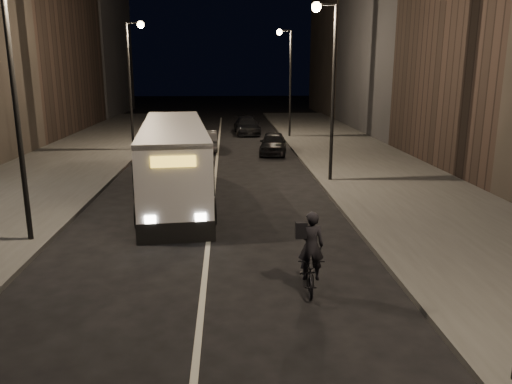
{
  "coord_description": "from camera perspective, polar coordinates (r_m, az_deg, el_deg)",
  "views": [
    {
      "loc": [
        0.66,
        -11.34,
        5.41
      ],
      "look_at": [
        1.56,
        4.33,
        1.5
      ],
      "focal_mm": 35.0,
      "sensor_mm": 36.0,
      "label": 1
    }
  ],
  "objects": [
    {
      "name": "sidewalk_left",
      "position": [
        27.46,
        -22.72,
        1.7
      ],
      "size": [
        7.0,
        70.0,
        0.16
      ],
      "primitive_type": "cube",
      "color": "#373734",
      "rests_on": "ground"
    },
    {
      "name": "streetlight_right_far",
      "position": [
        39.62,
        3.58,
        13.89
      ],
      "size": [
        1.2,
        0.44,
        8.12
      ],
      "color": "black",
      "rests_on": "sidewalk_right"
    },
    {
      "name": "car_mid",
      "position": [
        33.94,
        -5.76,
        5.91
      ],
      "size": [
        1.69,
        4.23,
        1.37
      ],
      "primitive_type": "imported",
      "rotation": [
        0.0,
        0.0,
        3.2
      ],
      "color": "#3A3A3C",
      "rests_on": "ground"
    },
    {
      "name": "city_bus",
      "position": [
        21.37,
        -9.34,
        3.87
      ],
      "size": [
        3.69,
        11.93,
        3.17
      ],
      "rotation": [
        0.0,
        0.0,
        0.1
      ],
      "color": "white",
      "rests_on": "ground"
    },
    {
      "name": "car_far",
      "position": [
        42.2,
        -1.04,
        7.58
      ],
      "size": [
        2.24,
        4.96,
        1.41
      ],
      "primitive_type": "imported",
      "rotation": [
        0.0,
        0.0,
        0.06
      ],
      "color": "black",
      "rests_on": "ground"
    },
    {
      "name": "streetlight_left_far",
      "position": [
        33.87,
        -13.88,
        13.51
      ],
      "size": [
        1.2,
        0.44,
        8.12
      ],
      "color": "black",
      "rests_on": "sidewalk_left"
    },
    {
      "name": "cyclist_on_bicycle",
      "position": [
        12.55,
        6.13,
        -8.16
      ],
      "size": [
        0.73,
        1.85,
        2.09
      ],
      "rotation": [
        0.0,
        0.0,
        -0.06
      ],
      "color": "black",
      "rests_on": "ground"
    },
    {
      "name": "streetlight_right_mid",
      "position": [
        23.8,
        8.26,
        13.73
      ],
      "size": [
        1.2,
        0.44,
        8.12
      ],
      "color": "black",
      "rests_on": "sidewalk_right"
    },
    {
      "name": "streetlight_left_near",
      "position": [
        16.47,
        -25.27,
        12.52
      ],
      "size": [
        1.2,
        0.44,
        8.12
      ],
      "color": "black",
      "rests_on": "sidewalk_left"
    },
    {
      "name": "ground",
      "position": [
        12.58,
        -6.09,
        -11.57
      ],
      "size": [
        180.0,
        180.0,
        0.0
      ],
      "primitive_type": "plane",
      "color": "black",
      "rests_on": "ground"
    },
    {
      "name": "sidewalk_right",
      "position": [
        27.05,
        13.63,
        2.23
      ],
      "size": [
        7.0,
        70.0,
        0.16
      ],
      "primitive_type": "cube",
      "color": "#373734",
      "rests_on": "ground"
    },
    {
      "name": "car_near",
      "position": [
        32.33,
        1.96,
        5.59
      ],
      "size": [
        2.16,
        4.26,
        1.39
      ],
      "primitive_type": "imported",
      "rotation": [
        0.0,
        0.0,
        -0.13
      ],
      "color": "black",
      "rests_on": "ground"
    }
  ]
}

